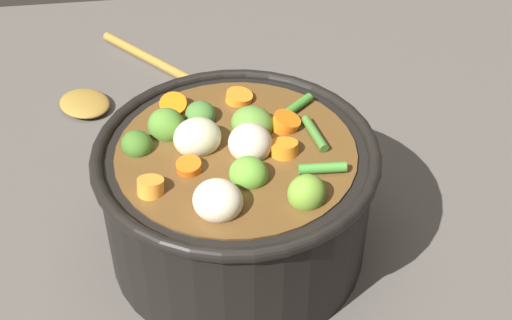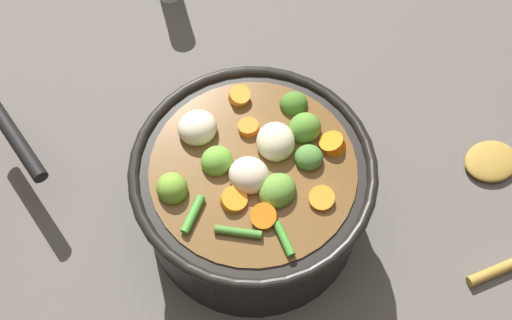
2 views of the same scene
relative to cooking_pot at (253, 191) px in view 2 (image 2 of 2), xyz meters
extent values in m
plane|color=#514C47|center=(0.00, 0.00, -0.07)|extent=(1.10, 1.10, 0.00)
cylinder|color=black|center=(0.00, 0.00, -0.01)|extent=(0.25, 0.25, 0.12)
torus|color=black|center=(0.00, 0.00, 0.05)|extent=(0.27, 0.27, 0.01)
cylinder|color=brown|center=(0.00, 0.00, 0.00)|extent=(0.22, 0.22, 0.12)
ellipsoid|color=#619C32|center=(-0.04, -0.01, 0.06)|extent=(0.05, 0.05, 0.03)
ellipsoid|color=#588732|center=(0.03, -0.02, 0.06)|extent=(0.05, 0.05, 0.03)
ellipsoid|color=olive|center=(-0.07, -0.05, 0.06)|extent=(0.05, 0.05, 0.03)
ellipsoid|color=#4F812C|center=(0.04, 0.06, 0.06)|extent=(0.05, 0.05, 0.03)
ellipsoid|color=#3F6D24|center=(0.02, 0.09, 0.06)|extent=(0.04, 0.04, 0.03)
ellipsoid|color=#447630|center=(0.05, 0.03, 0.06)|extent=(0.04, 0.03, 0.02)
cylinder|color=orange|center=(-0.02, 0.04, 0.06)|extent=(0.03, 0.03, 0.01)
cylinder|color=orange|center=(0.08, -0.01, 0.06)|extent=(0.03, 0.03, 0.02)
cylinder|color=orange|center=(-0.04, 0.08, 0.06)|extent=(0.03, 0.03, 0.02)
cylinder|color=orange|center=(0.03, -0.05, 0.06)|extent=(0.03, 0.03, 0.02)
cylinder|color=orange|center=(0.07, 0.05, 0.06)|extent=(0.03, 0.03, 0.02)
cylinder|color=orange|center=(-0.01, -0.04, 0.06)|extent=(0.03, 0.03, 0.02)
ellipsoid|color=beige|center=(-0.07, 0.02, 0.06)|extent=(0.06, 0.06, 0.03)
ellipsoid|color=beige|center=(0.00, -0.01, 0.06)|extent=(0.05, 0.04, 0.03)
ellipsoid|color=beige|center=(0.01, 0.03, 0.06)|extent=(0.06, 0.06, 0.04)
cylinder|color=#3F842B|center=(0.06, -0.07, 0.06)|extent=(0.03, 0.03, 0.01)
cylinder|color=#448F34|center=(-0.04, -0.07, 0.06)|extent=(0.01, 0.04, 0.01)
cylinder|color=#40752C|center=(0.01, -0.08, 0.06)|extent=(0.05, 0.02, 0.01)
ellipsoid|color=olive|center=(0.26, 0.17, -0.06)|extent=(0.09, 0.09, 0.01)
cylinder|color=black|center=(-0.29, -0.03, 0.00)|extent=(0.12, 0.09, 0.02)
camera|label=1|loc=(-0.50, 0.05, 0.47)|focal=50.53mm
camera|label=2|loc=(0.11, -0.30, 0.66)|focal=45.14mm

